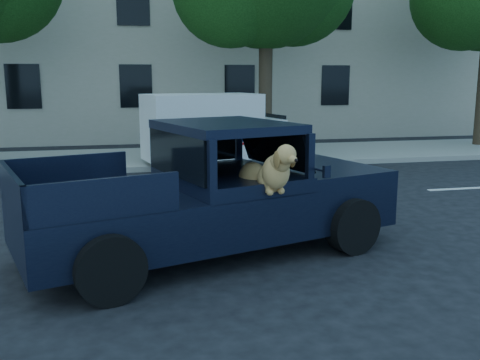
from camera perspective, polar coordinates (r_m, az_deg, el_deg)
The scene contains 6 objects.
ground at distance 7.73m, azimuth -15.24°, elevation -8.65°, with size 120.00×120.00×0.00m, color black.
far_sidewalk at distance 16.68m, azimuth -13.81°, elevation 2.12°, with size 60.00×4.00×0.15m, color gray.
lane_stripes at distance 11.09m, azimuth -4.05°, elevation -2.30°, with size 21.60×0.14×0.01m, color silver, non-canonical shape.
building_main at distance 24.00m, azimuth -6.48°, elevation 15.56°, with size 26.00×6.00×9.00m, color #C1B39F.
pickup_truck at distance 7.71m, azimuth -3.66°, elevation -3.33°, with size 5.70×3.57×1.91m.
mail_truck at distance 15.06m, azimuth -3.14°, elevation 4.71°, with size 4.08×2.61×2.08m.
Camera 1 is at (0.46, -7.29, 2.54)m, focal length 40.00 mm.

